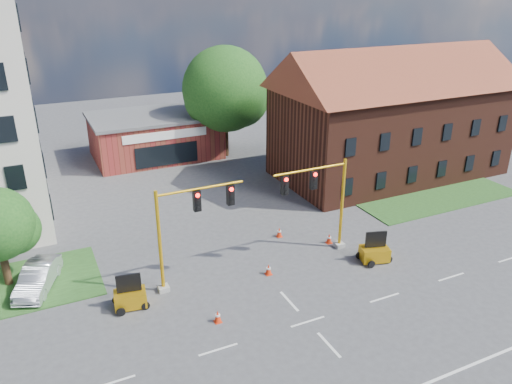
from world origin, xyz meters
The scene contains 17 objects.
ground centered at (0.00, 0.00, 0.00)m, with size 120.00×120.00×0.00m, color #424245.
grass_verge_ne centered at (18.00, 9.00, 0.04)m, with size 14.00×4.00×0.08m, color #23491B.
lane_markings centered at (0.00, -3.00, 0.01)m, with size 60.00×36.00×0.01m, color silver, non-canonical shape.
brick_shop centered at (0.00, 29.98, 2.16)m, with size 12.40×8.40×4.30m.
townhouse_row centered at (18.00, 16.00, 5.93)m, with size 21.00×11.00×11.50m.
tree_large centered at (6.92, 27.08, 6.48)m, with size 8.74×8.33×10.93m.
tree_nw_front centered at (-13.79, 10.58, 3.74)m, with size 4.39×4.18×6.00m.
signal_mast_west centered at (-4.36, 6.00, 3.92)m, with size 5.30×0.60×6.20m.
signal_mast_east centered at (4.36, 6.00, 3.92)m, with size 5.30×0.60×6.20m.
trailer_west centered at (-8.02, 5.27, 0.60)m, with size 1.84×1.37×1.92m.
trailer_east centered at (6.97, 3.53, 0.62)m, with size 1.99×1.60×1.97m.
cone_a centered at (-4.24, 2.00, 0.34)m, with size 0.40×0.40×0.70m.
cone_b centered at (0.20, 4.97, 0.34)m, with size 0.40×0.40×0.70m.
cone_c centered at (5.69, 6.75, 0.34)m, with size 0.40×0.40×0.70m.
cone_d centered at (3.07, 9.00, 0.34)m, with size 0.40×0.40×0.70m.
pickup_white centered at (10.63, 14.89, 0.66)m, with size 2.20×4.78×1.33m, color white.
sedan_silver_front centered at (-12.41, 9.29, 0.73)m, with size 1.54×4.41×1.45m, color #B9BCC1.
Camera 1 is at (-11.58, -18.10, 16.28)m, focal length 35.00 mm.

